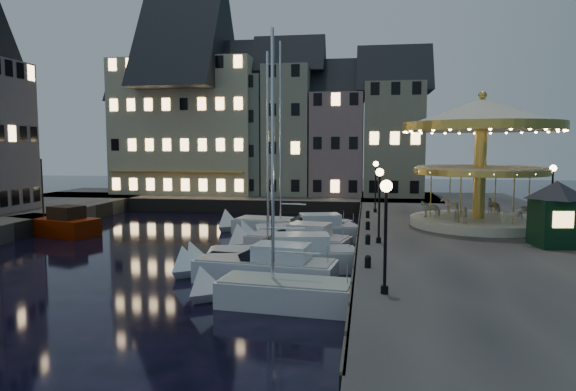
% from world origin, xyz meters
% --- Properties ---
extents(ground, '(160.00, 160.00, 0.00)m').
position_xyz_m(ground, '(0.00, 0.00, 0.00)').
color(ground, black).
rests_on(ground, ground).
extents(quay_east, '(16.00, 56.00, 1.30)m').
position_xyz_m(quay_east, '(14.00, 6.00, 0.65)').
color(quay_east, '#474442').
rests_on(quay_east, ground).
extents(quay_north, '(44.00, 12.00, 1.30)m').
position_xyz_m(quay_north, '(-8.00, 28.00, 0.65)').
color(quay_north, '#474442').
rests_on(quay_north, ground).
extents(quaywall_e, '(0.15, 44.00, 1.30)m').
position_xyz_m(quaywall_e, '(6.00, 6.00, 0.65)').
color(quaywall_e, '#47423A').
rests_on(quaywall_e, ground).
extents(quaywall_n, '(48.00, 0.15, 1.30)m').
position_xyz_m(quaywall_n, '(-6.00, 22.00, 0.65)').
color(quaywall_n, '#47423A').
rests_on(quaywall_n, ground).
extents(streetlamp_a, '(0.44, 0.44, 4.17)m').
position_xyz_m(streetlamp_a, '(7.20, -9.00, 4.02)').
color(streetlamp_a, black).
rests_on(streetlamp_a, quay_east).
extents(streetlamp_b, '(0.44, 0.44, 4.17)m').
position_xyz_m(streetlamp_b, '(7.20, 1.00, 4.02)').
color(streetlamp_b, black).
rests_on(streetlamp_b, quay_east).
extents(streetlamp_c, '(0.44, 0.44, 4.17)m').
position_xyz_m(streetlamp_c, '(7.20, 14.50, 4.02)').
color(streetlamp_c, black).
rests_on(streetlamp_c, quay_east).
extents(streetlamp_d, '(0.44, 0.44, 4.17)m').
position_xyz_m(streetlamp_d, '(18.50, 8.00, 4.02)').
color(streetlamp_d, black).
rests_on(streetlamp_d, quay_east).
extents(bollard_a, '(0.30, 0.30, 0.57)m').
position_xyz_m(bollard_a, '(6.60, -5.00, 1.60)').
color(bollard_a, black).
rests_on(bollard_a, quay_east).
extents(bollard_b, '(0.30, 0.30, 0.57)m').
position_xyz_m(bollard_b, '(6.60, 0.50, 1.60)').
color(bollard_b, black).
rests_on(bollard_b, quay_east).
extents(bollard_c, '(0.30, 0.30, 0.57)m').
position_xyz_m(bollard_c, '(6.60, 5.50, 1.60)').
color(bollard_c, black).
rests_on(bollard_c, quay_east).
extents(bollard_d, '(0.30, 0.30, 0.57)m').
position_xyz_m(bollard_d, '(6.60, 11.00, 1.60)').
color(bollard_d, black).
rests_on(bollard_d, quay_east).
extents(townhouse_na, '(5.50, 8.00, 12.80)m').
position_xyz_m(townhouse_na, '(-19.50, 30.00, 7.78)').
color(townhouse_na, slate).
rests_on(townhouse_na, quay_north).
extents(townhouse_nb, '(6.16, 8.00, 13.80)m').
position_xyz_m(townhouse_nb, '(-14.05, 30.00, 8.28)').
color(townhouse_nb, tan).
rests_on(townhouse_nb, quay_north).
extents(townhouse_nc, '(6.82, 8.00, 14.80)m').
position_xyz_m(townhouse_nc, '(-8.00, 30.00, 8.78)').
color(townhouse_nc, slate).
rests_on(townhouse_nc, quay_north).
extents(townhouse_nd, '(5.50, 8.00, 15.80)m').
position_xyz_m(townhouse_nd, '(-2.25, 30.00, 9.28)').
color(townhouse_nd, gray).
rests_on(townhouse_nd, quay_north).
extents(townhouse_ne, '(6.16, 8.00, 12.80)m').
position_xyz_m(townhouse_ne, '(3.20, 30.00, 7.78)').
color(townhouse_ne, gray).
rests_on(townhouse_ne, quay_north).
extents(townhouse_nf, '(6.82, 8.00, 13.80)m').
position_xyz_m(townhouse_nf, '(9.25, 30.00, 8.28)').
color(townhouse_nf, gray).
rests_on(townhouse_nf, quay_north).
extents(hotel_corner, '(17.60, 9.00, 16.80)m').
position_xyz_m(hotel_corner, '(-14.00, 30.00, 9.78)').
color(hotel_corner, '#C1BB94').
rests_on(hotel_corner, quay_north).
extents(motorboat_a, '(6.76, 2.77, 11.16)m').
position_xyz_m(motorboat_a, '(2.69, -7.06, 0.54)').
color(motorboat_a, silver).
rests_on(motorboat_a, ground).
extents(motorboat_b, '(8.04, 3.18, 2.15)m').
position_xyz_m(motorboat_b, '(1.23, -3.36, 0.64)').
color(motorboat_b, silver).
rests_on(motorboat_b, ground).
extents(motorboat_c, '(9.11, 3.85, 12.04)m').
position_xyz_m(motorboat_c, '(1.67, -0.80, 0.68)').
color(motorboat_c, silver).
rests_on(motorboat_c, ground).
extents(motorboat_d, '(7.53, 3.93, 2.15)m').
position_xyz_m(motorboat_d, '(1.91, 3.65, 0.64)').
color(motorboat_d, silver).
rests_on(motorboat_d, ground).
extents(motorboat_e, '(8.31, 4.32, 2.15)m').
position_xyz_m(motorboat_e, '(2.07, 7.54, 0.64)').
color(motorboat_e, silver).
rests_on(motorboat_e, ground).
extents(motorboat_f, '(10.03, 3.94, 13.26)m').
position_xyz_m(motorboat_f, '(0.31, 10.59, 0.53)').
color(motorboat_f, silver).
rests_on(motorboat_f, ground).
extents(red_fishing_boat, '(7.85, 4.65, 5.93)m').
position_xyz_m(red_fishing_boat, '(-16.83, 7.60, 0.70)').
color(red_fishing_boat, '#5F1300').
rests_on(red_fishing_boat, ground).
extents(carousel, '(10.29, 10.29, 9.00)m').
position_xyz_m(carousel, '(13.98, 8.15, 7.23)').
color(carousel, beige).
rests_on(carousel, quay_east).
extents(ticket_kiosk, '(3.42, 3.42, 4.01)m').
position_xyz_m(ticket_kiosk, '(16.54, 1.47, 3.68)').
color(ticket_kiosk, black).
rests_on(ticket_kiosk, quay_east).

